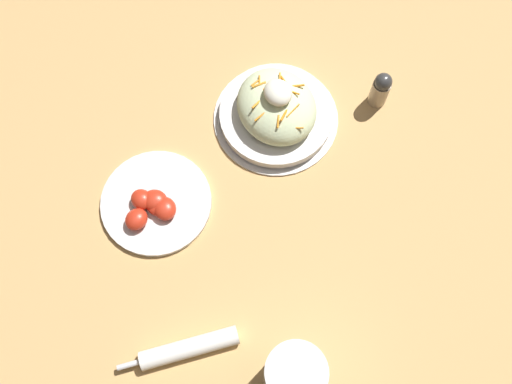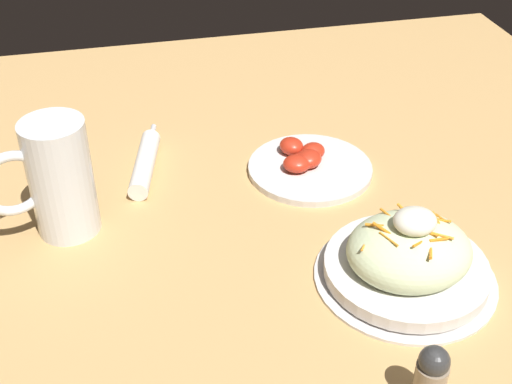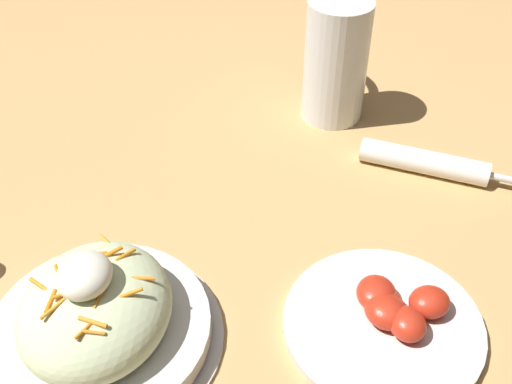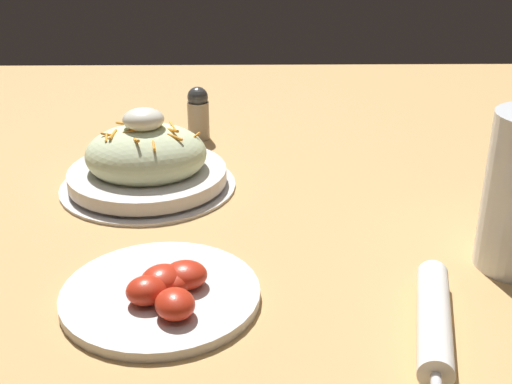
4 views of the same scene
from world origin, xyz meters
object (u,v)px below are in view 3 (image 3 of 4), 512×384
object	(u,v)px
beer_mug	(335,65)
napkin_roll	(425,162)
tomato_plate	(387,319)
salad_plate	(98,318)

from	to	relation	value
beer_mug	napkin_roll	distance (m)	0.18
tomato_plate	napkin_roll	bearing A→B (deg)	167.36
salad_plate	napkin_roll	world-z (taller)	salad_plate
salad_plate	tomato_plate	bearing A→B (deg)	100.44
beer_mug	tomato_plate	xyz separation A→B (m)	(0.36, 0.06, -0.06)
napkin_roll	tomato_plate	distance (m)	0.25
salad_plate	beer_mug	world-z (taller)	beer_mug
salad_plate	tomato_plate	size ratio (longest dim) A/B	1.19
beer_mug	tomato_plate	distance (m)	0.37
napkin_roll	tomato_plate	bearing A→B (deg)	-12.64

